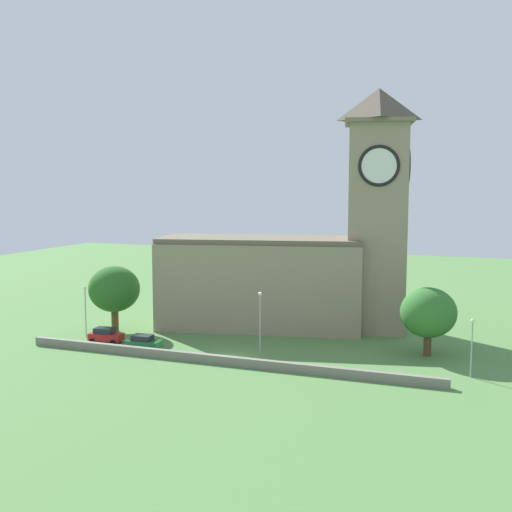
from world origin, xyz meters
name	(u,v)px	position (x,y,z in m)	size (l,w,h in m)	color
ground_plane	(271,330)	(0.00, 15.00, 0.00)	(200.00, 200.00, 0.00)	#517F42
church	(298,259)	(2.99, 17.59, 9.59)	(34.93, 16.66, 32.08)	gray
quay_barrier	(219,360)	(0.00, -2.57, 0.50)	(48.80, 0.70, 0.99)	gray
car_red	(106,335)	(-17.06, 1.18, 0.95)	(4.32, 2.43, 1.89)	red
car_green	(144,342)	(-10.97, 0.04, 0.88)	(4.29, 2.48, 1.75)	#1E6B38
streetlamp_west_end	(85,303)	(-21.00, 2.69, 4.51)	(0.44, 0.44, 6.72)	#9EA0A5
streetlamp_west_mid	(260,313)	(2.63, 3.42, 4.81)	(0.44, 0.44, 7.24)	#9EA0A5
streetlamp_central	(472,337)	(26.09, 2.09, 4.17)	(0.44, 0.44, 6.12)	#9EA0A5
tree_riverside_east	(428,313)	(21.11, 9.00, 5.04)	(6.40, 6.40, 7.95)	brown
tree_churchyard	(114,289)	(-19.37, 6.90, 5.73)	(6.80, 6.80, 8.83)	brown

